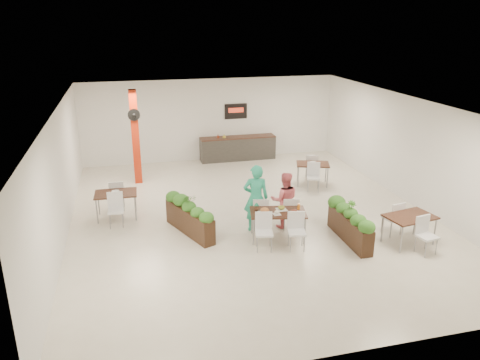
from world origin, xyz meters
name	(u,v)px	position (x,y,z in m)	size (l,w,h in m)	color
ground	(251,216)	(0.00, 0.00, 0.00)	(12.00, 12.00, 0.00)	beige
room_shell	(252,149)	(0.00, 0.00, 2.01)	(10.10, 12.10, 3.22)	white
red_column	(135,136)	(-3.00, 3.79, 1.64)	(0.40, 0.41, 3.20)	#B1250B
service_counter	(238,148)	(1.00, 5.65, 0.49)	(3.00, 0.64, 2.20)	#2D2A28
main_table	(278,216)	(0.27, -1.54, 0.64)	(1.54, 1.84, 0.92)	#321810
diner_man	(256,198)	(-0.12, -0.89, 0.91)	(0.67, 0.44, 1.83)	#27AB84
diner_woman	(284,200)	(0.68, -0.89, 0.78)	(0.75, 0.59, 1.55)	#F06A76
planter_left	(189,214)	(-1.87, -0.65, 0.53)	(1.06, 1.99, 1.10)	black
planter_right	(350,222)	(2.02, -2.08, 0.51)	(0.41, 2.05, 1.08)	black
side_table_a	(116,197)	(-3.72, 0.87, 0.63)	(1.18, 1.63, 0.92)	#321810
side_table_b	(313,167)	(2.74, 2.12, 0.62)	(1.26, 1.67, 0.92)	#321810
side_table_c	(410,220)	(3.38, -2.59, 0.63)	(1.32, 1.67, 0.92)	#321810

